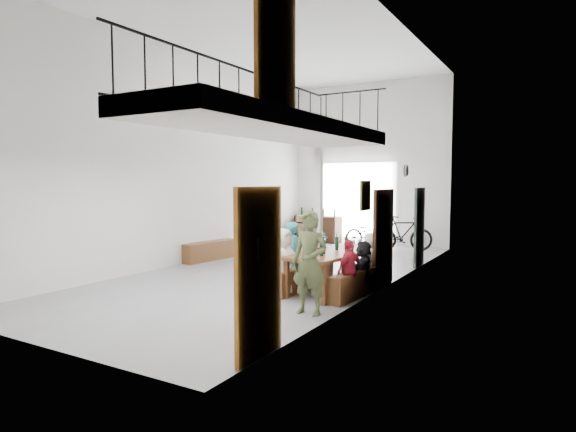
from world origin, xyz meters
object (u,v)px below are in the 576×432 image
Objects in this scene: bench_inner at (303,277)px; host_standing at (310,263)px; oak_barrel at (306,229)px; side_bench at (211,251)px; tasting_table at (335,256)px; bicycle_near at (370,234)px; serving_counter at (318,229)px.

host_standing reaches higher than bench_inner.
host_standing reaches higher than oak_barrel.
side_bench reaches higher than bench_inner.
tasting_table is 7.70m from oak_barrel.
side_bench is 5.41m from bicycle_near.
bench_inner is 4.30m from side_bench.
bicycle_near is at bearing -6.94° from serving_counter.
bench_inner is at bearing -62.50° from oak_barrel.
tasting_table is 4.88m from side_bench.
tasting_table is at bearing -21.25° from side_bench.
tasting_table reaches higher than side_bench.
tasting_table is 1.47× the size of host_standing.
host_standing is 8.20m from bicycle_near.
side_bench is at bearing 150.12° from bicycle_near.
host_standing is at bearing -55.44° from bench_inner.
oak_barrel is 2.51m from bicycle_near.
side_bench is at bearing 157.48° from bench_inner.
serving_counter reaches higher than tasting_table.
serving_counter is 1.04× the size of host_standing.
serving_counter is (0.31, 0.33, -0.01)m from oak_barrel.
host_standing is (4.40, -8.18, 0.37)m from oak_barrel.
bench_inner is at bearing -164.12° from tasting_table.
bicycle_near is at bearing 57.08° from side_bench.
side_bench is 1.92× the size of oak_barrel.
host_standing reaches higher than side_bench.
bench_inner is 1.15× the size of serving_counter.
serving_counter is 2.25m from bicycle_near.
oak_barrel is 0.56× the size of host_standing.
oak_barrel is at bearing 118.85° from host_standing.
tasting_table is at bearing 11.46° from bench_inner.
host_standing is at bearing -35.34° from side_bench.
bicycle_near is (2.19, -0.55, -0.01)m from serving_counter.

